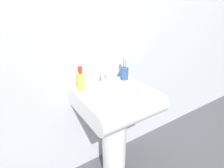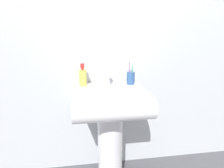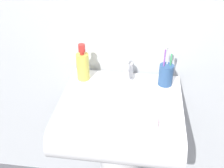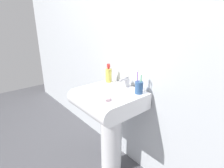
% 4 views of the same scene
% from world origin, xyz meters
% --- Properties ---
extents(wall_back, '(5.00, 0.05, 2.40)m').
position_xyz_m(wall_back, '(0.00, 0.27, 1.20)').
color(wall_back, silver).
rests_on(wall_back, ground).
extents(sink_pedestal, '(0.20, 0.20, 0.70)m').
position_xyz_m(sink_pedestal, '(0.00, 0.00, 0.35)').
color(sink_pedestal, white).
rests_on(sink_pedestal, ground).
extents(sink_basin, '(0.53, 0.51, 0.14)m').
position_xyz_m(sink_basin, '(0.00, -0.05, 0.77)').
color(sink_basin, white).
rests_on(sink_basin, sink_pedestal).
extents(faucet, '(0.05, 0.12, 0.10)m').
position_xyz_m(faucet, '(0.01, 0.17, 0.89)').
color(faucet, '#B7B7BC').
rests_on(faucet, sink_basin).
extents(toothbrush_cup, '(0.07, 0.07, 0.21)m').
position_xyz_m(toothbrush_cup, '(0.19, 0.14, 0.90)').
color(toothbrush_cup, '#2D5184').
rests_on(toothbrush_cup, sink_basin).
extents(soap_bottle, '(0.06, 0.06, 0.18)m').
position_xyz_m(soap_bottle, '(-0.20, 0.14, 0.91)').
color(soap_bottle, gold).
rests_on(soap_bottle, sink_basin).
extents(bar_soap, '(0.08, 0.05, 0.02)m').
position_xyz_m(bar_soap, '(0.12, -0.16, 0.85)').
color(bar_soap, silver).
rests_on(bar_soap, sink_basin).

